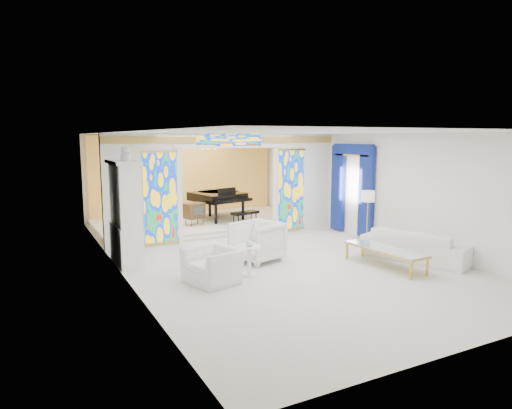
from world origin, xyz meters
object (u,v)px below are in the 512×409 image
armchair_right (257,241)px  coffee_table (385,249)px  sofa (416,245)px  tv_console (194,211)px  grand_piano (219,196)px  china_cabinet (125,213)px  armchair_left (213,265)px

armchair_right → coffee_table: armchair_right is taller
sofa → tv_console: (-3.49, 5.73, 0.26)m
sofa → grand_piano: 6.91m
china_cabinet → coffee_table: size_ratio=1.33×
china_cabinet → sofa: bearing=-25.1°
coffee_table → tv_console: size_ratio=3.00×
china_cabinet → armchair_right: size_ratio=2.64×
china_cabinet → armchair_right: (2.76, -1.22, -0.70)m
armchair_right → china_cabinet: bearing=-130.9°
china_cabinet → armchair_right: china_cabinet is taller
armchair_left → sofa: size_ratio=0.43×
armchair_right → sofa: armchair_right is taller
china_cabinet → armchair_right: 3.10m
tv_console → coffee_table: bearing=-84.9°
armchair_right → sofa: size_ratio=0.42×
coffee_table → grand_piano: grand_piano is taller
armchair_right → sofa: (3.40, -1.66, -0.11)m
armchair_right → grand_piano: grand_piano is taller
tv_console → armchair_right: bearing=-105.8°
sofa → coffee_table: (-1.11, -0.13, 0.05)m
china_cabinet → tv_console: (2.67, 2.84, -0.55)m
coffee_table → grand_piano: (-1.24, 6.60, 0.51)m
china_cabinet → grand_piano: size_ratio=0.92×
armchair_left → coffee_table: (3.80, -0.79, 0.07)m
armchair_right → grand_piano: 4.95m
sofa → tv_console: tv_console is taller
grand_piano → tv_console: size_ratio=4.35×
armchair_right → tv_console: bearing=164.2°
armchair_left → grand_piano: bearing=140.5°
armchair_right → sofa: bearing=46.9°
armchair_left → coffee_table: armchair_left is taller
china_cabinet → armchair_left: 2.68m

